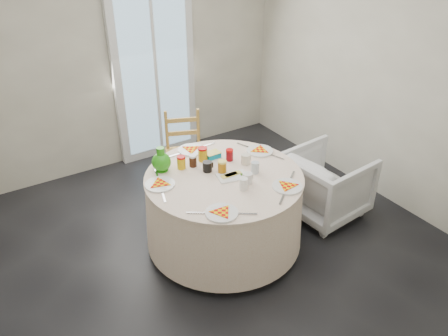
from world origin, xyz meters
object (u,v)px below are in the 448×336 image
wooden_chair (185,152)px  armchair (326,179)px  table (224,209)px  green_pitcher (161,156)px

wooden_chair → armchair: size_ratio=1.21×
table → green_pitcher: bearing=138.4°
wooden_chair → table: bearing=-75.9°
wooden_chair → armchair: bearing=-27.0°
table → armchair: armchair is taller
wooden_chair → armchair: wooden_chair is taller
table → armchair: 1.11m
armchair → green_pitcher: green_pitcher is taller
table → armchair: bearing=-6.7°
wooden_chair → green_pitcher: 0.92m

